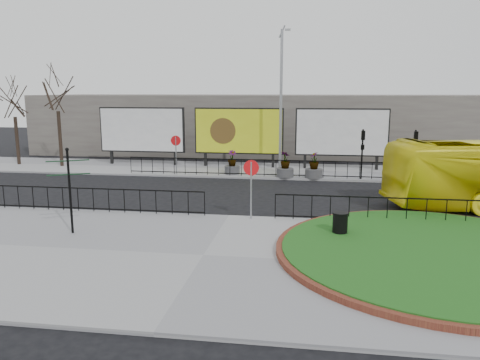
% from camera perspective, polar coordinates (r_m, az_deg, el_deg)
% --- Properties ---
extents(ground, '(90.00, 90.00, 0.00)m').
position_cam_1_polar(ground, '(20.16, -1.35, -4.63)').
color(ground, black).
rests_on(ground, ground).
extents(pavement_near, '(30.00, 10.00, 0.12)m').
position_cam_1_polar(pavement_near, '(15.47, -4.49, -9.31)').
color(pavement_near, gray).
rests_on(pavement_near, ground).
extents(pavement_far, '(44.00, 6.00, 0.12)m').
position_cam_1_polar(pavement_far, '(31.77, 2.27, 1.20)').
color(pavement_far, gray).
rests_on(pavement_far, ground).
extents(brick_edge, '(10.40, 10.40, 0.18)m').
position_cam_1_polar(brick_edge, '(16.56, 22.88, -8.23)').
color(brick_edge, brown).
rests_on(brick_edge, pavement_near).
extents(grass_lawn, '(10.00, 10.00, 0.22)m').
position_cam_1_polar(grass_lawn, '(16.55, 22.89, -8.17)').
color(grass_lawn, '#1C4913').
rests_on(grass_lawn, pavement_near).
extents(railing_near_left, '(10.00, 0.10, 1.10)m').
position_cam_1_polar(railing_near_left, '(21.53, -17.45, -2.30)').
color(railing_near_left, black).
rests_on(railing_near_left, pavement_near).
extents(railing_near_right, '(9.00, 0.10, 1.10)m').
position_cam_1_polar(railing_near_right, '(19.70, 17.51, -3.50)').
color(railing_near_right, black).
rests_on(railing_near_right, pavement_near).
extents(railing_far, '(18.00, 0.10, 1.10)m').
position_cam_1_polar(railing_far, '(28.93, 3.69, 1.46)').
color(railing_far, black).
rests_on(railing_far, pavement_far).
extents(speed_sign_far, '(0.64, 0.07, 2.47)m').
position_cam_1_polar(speed_sign_far, '(29.93, -7.82, 4.11)').
color(speed_sign_far, gray).
rests_on(speed_sign_far, pavement_far).
extents(speed_sign_near, '(0.64, 0.07, 2.47)m').
position_cam_1_polar(speed_sign_near, '(19.21, 1.37, 0.45)').
color(speed_sign_near, gray).
rests_on(speed_sign_near, pavement_near).
extents(billboard_left, '(6.20, 0.31, 4.10)m').
position_cam_1_polar(billboard_left, '(34.32, -11.85, 5.98)').
color(billboard_left, black).
rests_on(billboard_left, pavement_far).
extents(billboard_mid, '(6.20, 0.31, 4.10)m').
position_cam_1_polar(billboard_mid, '(32.59, -0.15, 5.96)').
color(billboard_mid, black).
rests_on(billboard_mid, pavement_far).
extents(billboard_right, '(6.20, 0.31, 4.10)m').
position_cam_1_polar(billboard_right, '(32.32, 12.29, 5.67)').
color(billboard_right, black).
rests_on(billboard_right, pavement_far).
extents(lamp_post, '(0.74, 0.18, 9.23)m').
position_cam_1_polar(lamp_post, '(30.21, 5.02, 9.76)').
color(lamp_post, gray).
rests_on(lamp_post, pavement_far).
extents(signal_pole_a, '(0.22, 0.26, 3.00)m').
position_cam_1_polar(signal_pole_a, '(28.86, 14.71, 3.97)').
color(signal_pole_a, black).
rests_on(signal_pole_a, pavement_far).
extents(signal_pole_b, '(0.22, 0.26, 3.00)m').
position_cam_1_polar(signal_pole_b, '(29.35, 20.54, 3.74)').
color(signal_pole_b, black).
rests_on(signal_pole_b, pavement_far).
extents(tree_left, '(2.00, 2.00, 7.00)m').
position_cam_1_polar(tree_left, '(35.23, -21.25, 7.26)').
color(tree_left, '#2D2119').
rests_on(tree_left, pavement_far).
extents(tree_mid, '(2.00, 2.00, 6.20)m').
position_cam_1_polar(tree_mid, '(37.34, -25.69, 6.47)').
color(tree_mid, '#2D2119').
rests_on(tree_mid, pavement_far).
extents(building_backdrop, '(40.00, 10.00, 5.00)m').
position_cam_1_polar(building_backdrop, '(41.38, 3.77, 6.84)').
color(building_backdrop, slate).
rests_on(building_backdrop, ground).
extents(fingerpost_sign, '(1.44, 0.88, 3.23)m').
position_cam_1_polar(fingerpost_sign, '(18.32, -20.10, -0.24)').
color(fingerpost_sign, black).
rests_on(fingerpost_sign, pavement_near).
extents(litter_bin, '(0.58, 0.58, 0.96)m').
position_cam_1_polar(litter_bin, '(17.31, 12.10, -5.41)').
color(litter_bin, black).
rests_on(litter_bin, pavement_near).
extents(planter_a, '(0.98, 0.98, 1.52)m').
position_cam_1_polar(planter_a, '(29.96, -0.97, 1.83)').
color(planter_a, '#4C4C4F').
rests_on(planter_a, pavement_far).
extents(planter_b, '(1.05, 1.05, 1.60)m').
position_cam_1_polar(planter_b, '(28.96, 5.53, 1.49)').
color(planter_b, '#4C4C4F').
rests_on(planter_b, pavement_far).
extents(planter_c, '(1.05, 1.05, 1.61)m').
position_cam_1_polar(planter_c, '(28.93, 8.99, 1.41)').
color(planter_c, '#4C4C4F').
rests_on(planter_c, pavement_far).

